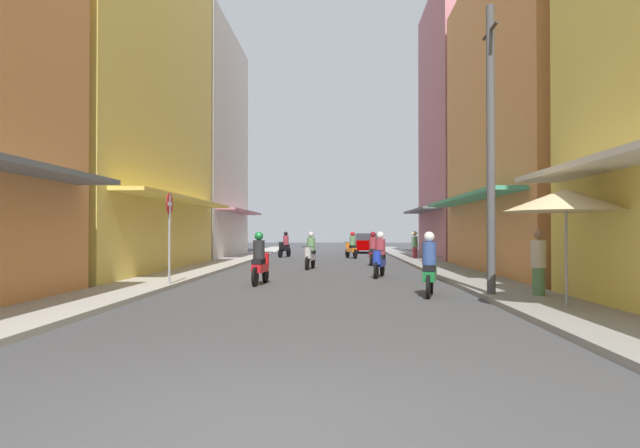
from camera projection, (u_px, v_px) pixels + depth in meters
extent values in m
plane|color=#424244|center=(325.00, 266.00, 26.15)|extent=(112.60, 112.60, 0.00)
cube|color=#ADA89E|center=(218.00, 265.00, 26.32)|extent=(1.91, 59.18, 0.12)
cube|color=gray|center=(434.00, 265.00, 25.99)|extent=(1.91, 59.18, 0.12)
cube|color=#EFD159|center=(96.00, 79.00, 22.48)|extent=(6.00, 13.76, 15.09)
cube|color=#EFD159|center=(184.00, 200.00, 22.30)|extent=(1.10, 12.39, 0.12)
cube|color=silver|center=(185.00, 145.00, 35.43)|extent=(6.00, 11.23, 13.86)
cube|color=#B7727F|center=(241.00, 212.00, 35.25)|extent=(1.10, 10.11, 0.12)
cube|color=#D88C4C|center=(560.00, 115.00, 21.44)|extent=(6.00, 12.61, 11.87)
cube|color=#4CB28C|center=(466.00, 199.00, 21.52)|extent=(1.10, 11.35, 0.12)
cube|color=#B7727F|center=(482.00, 126.00, 33.08)|extent=(6.00, 9.68, 15.27)
cube|color=slate|center=(421.00, 210.00, 33.13)|extent=(1.10, 8.71, 0.12)
cylinder|color=black|center=(376.00, 270.00, 19.24)|extent=(0.21, 0.56, 0.56)
cylinder|color=black|center=(382.00, 268.00, 20.45)|extent=(0.21, 0.56, 0.56)
cube|color=#1E38B7|center=(380.00, 263.00, 19.90)|extent=(0.51, 1.04, 0.24)
cube|color=black|center=(381.00, 257.00, 20.09)|extent=(0.40, 0.61, 0.14)
cylinder|color=#1E38B7|center=(377.00, 258.00, 19.37)|extent=(0.28, 0.28, 0.45)
cylinder|color=black|center=(377.00, 250.00, 19.37)|extent=(0.54, 0.16, 0.03)
cylinder|color=#99333F|center=(380.00, 247.00, 20.05)|extent=(0.34, 0.34, 0.55)
sphere|color=silver|center=(380.00, 235.00, 20.05)|extent=(0.26, 0.26, 0.26)
cylinder|color=black|center=(266.00, 274.00, 17.73)|extent=(0.14, 0.57, 0.56)
cylinder|color=black|center=(255.00, 277.00, 16.49)|extent=(0.14, 0.57, 0.56)
cube|color=red|center=(260.00, 268.00, 17.06)|extent=(0.39, 1.03, 0.24)
cube|color=black|center=(258.00, 262.00, 16.87)|extent=(0.34, 0.59, 0.14)
cylinder|color=red|center=(265.00, 260.00, 17.61)|extent=(0.28, 0.28, 0.45)
cylinder|color=black|center=(265.00, 252.00, 17.61)|extent=(0.55, 0.09, 0.03)
cylinder|color=#262628|center=(259.00, 250.00, 16.92)|extent=(0.34, 0.34, 0.55)
sphere|color=#197233|center=(259.00, 236.00, 16.93)|extent=(0.26, 0.26, 0.26)
cylinder|color=black|center=(307.00, 263.00, 23.56)|extent=(0.16, 0.57, 0.56)
cylinder|color=black|center=(313.00, 262.00, 24.79)|extent=(0.16, 0.57, 0.56)
cube|color=#B2B2B7|center=(310.00, 257.00, 24.23)|extent=(0.43, 1.03, 0.24)
cube|color=black|center=(311.00, 252.00, 24.42)|extent=(0.36, 0.60, 0.14)
cylinder|color=#B2B2B7|center=(308.00, 253.00, 23.69)|extent=(0.28, 0.28, 0.45)
cylinder|color=black|center=(308.00, 247.00, 23.69)|extent=(0.55, 0.11, 0.03)
cylinder|color=#598C59|center=(311.00, 244.00, 24.38)|extent=(0.34, 0.34, 0.55)
sphere|color=#B2B2B7|center=(311.00, 235.00, 24.39)|extent=(0.26, 0.26, 0.26)
cylinder|color=black|center=(280.00, 253.00, 34.70)|extent=(0.25, 0.56, 0.56)
cylinder|color=black|center=(289.00, 252.00, 35.88)|extent=(0.25, 0.56, 0.56)
cube|color=black|center=(285.00, 249.00, 35.34)|extent=(0.58, 1.04, 0.24)
cube|color=black|center=(286.00, 246.00, 35.53)|extent=(0.44, 0.62, 0.14)
cylinder|color=black|center=(281.00, 246.00, 34.82)|extent=(0.28, 0.28, 0.45)
cylinder|color=black|center=(281.00, 242.00, 34.83)|extent=(0.53, 0.20, 0.03)
cylinder|color=#99333F|center=(286.00, 240.00, 35.49)|extent=(0.34, 0.34, 0.55)
sphere|color=black|center=(286.00, 234.00, 35.49)|extent=(0.26, 0.26, 0.26)
cylinder|color=black|center=(347.00, 253.00, 34.56)|extent=(0.27, 0.55, 0.56)
cylinder|color=black|center=(355.00, 254.00, 33.37)|extent=(0.27, 0.55, 0.56)
cube|color=orange|center=(352.00, 250.00, 33.92)|extent=(0.61, 1.04, 0.24)
cube|color=black|center=(353.00, 247.00, 33.73)|extent=(0.45, 0.62, 0.14)
cylinder|color=orange|center=(348.00, 246.00, 34.44)|extent=(0.28, 0.28, 0.45)
cylinder|color=black|center=(348.00, 242.00, 34.45)|extent=(0.53, 0.22, 0.03)
cylinder|color=#598C59|center=(352.00, 241.00, 33.78)|extent=(0.34, 0.34, 0.55)
sphere|color=red|center=(352.00, 234.00, 33.79)|extent=(0.26, 0.26, 0.26)
cylinder|color=black|center=(376.00, 259.00, 27.72)|extent=(0.20, 0.56, 0.56)
cylinder|color=black|center=(371.00, 260.00, 26.51)|extent=(0.20, 0.56, 0.56)
cube|color=maroon|center=(373.00, 254.00, 27.07)|extent=(0.49, 1.04, 0.24)
cube|color=black|center=(373.00, 250.00, 26.88)|extent=(0.40, 0.61, 0.14)
cylinder|color=maroon|center=(375.00, 250.00, 27.61)|extent=(0.28, 0.28, 0.45)
cylinder|color=black|center=(375.00, 245.00, 27.61)|extent=(0.54, 0.15, 0.03)
cylinder|color=#99333F|center=(373.00, 243.00, 26.93)|extent=(0.34, 0.34, 0.55)
sphere|color=maroon|center=(373.00, 234.00, 26.94)|extent=(0.26, 0.26, 0.26)
cylinder|color=black|center=(431.00, 282.00, 14.72)|extent=(0.20, 0.56, 0.56)
cylinder|color=black|center=(428.00, 287.00, 13.50)|extent=(0.20, 0.56, 0.56)
cube|color=#197233|center=(430.00, 276.00, 14.06)|extent=(0.49, 1.04, 0.24)
cube|color=black|center=(429.00, 268.00, 13.87)|extent=(0.39, 0.61, 0.14)
cylinder|color=#197233|center=(431.00, 266.00, 14.60)|extent=(0.28, 0.28, 0.45)
cylinder|color=black|center=(431.00, 256.00, 14.60)|extent=(0.54, 0.15, 0.03)
cylinder|color=#334C8C|center=(429.00, 253.00, 13.93)|extent=(0.34, 0.34, 0.55)
sphere|color=silver|center=(429.00, 237.00, 13.93)|extent=(0.26, 0.26, 0.26)
cube|color=#8C0000|center=(365.00, 245.00, 42.68)|extent=(2.11, 4.24, 0.70)
cube|color=#333D47|center=(365.00, 237.00, 42.53)|extent=(1.78, 2.23, 0.60)
cylinder|color=black|center=(353.00, 248.00, 43.88)|extent=(0.23, 0.65, 0.64)
cylinder|color=black|center=(373.00, 248.00, 43.96)|extent=(0.23, 0.65, 0.64)
cylinder|color=black|center=(357.00, 249.00, 41.38)|extent=(0.23, 0.65, 0.64)
cylinder|color=black|center=(378.00, 249.00, 41.46)|extent=(0.23, 0.65, 0.64)
cylinder|color=#598C59|center=(539.00, 284.00, 13.20)|extent=(0.28, 0.28, 0.75)
cylinder|color=beige|center=(539.00, 254.00, 13.20)|extent=(0.34, 0.34, 0.63)
sphere|color=#9E7256|center=(538.00, 234.00, 13.21)|extent=(0.22, 0.22, 0.22)
cylinder|color=#99333F|center=(415.00, 254.00, 31.93)|extent=(0.28, 0.28, 0.71)
cylinder|color=#598C59|center=(415.00, 242.00, 31.93)|extent=(0.34, 0.34, 0.60)
sphere|color=tan|center=(415.00, 234.00, 31.94)|extent=(0.22, 0.22, 0.22)
cone|color=#D1B77A|center=(415.00, 232.00, 31.94)|extent=(0.44, 0.44, 0.16)
cylinder|color=#99999E|center=(566.00, 255.00, 11.26)|extent=(0.05, 0.05, 2.25)
cone|color=beige|center=(566.00, 200.00, 11.27)|extent=(2.40, 2.40, 0.45)
cylinder|color=#4C4C4F|center=(491.00, 152.00, 13.53)|extent=(0.20, 0.20, 6.92)
cylinder|color=#3F382D|center=(490.00, 31.00, 13.57)|extent=(0.08, 1.20, 0.08)
cylinder|color=gray|center=(169.00, 242.00, 16.06)|extent=(0.07, 0.07, 2.60)
cylinder|color=red|center=(170.00, 204.00, 16.07)|extent=(0.02, 0.60, 0.60)
cube|color=white|center=(170.00, 204.00, 16.07)|extent=(0.03, 0.40, 0.10)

